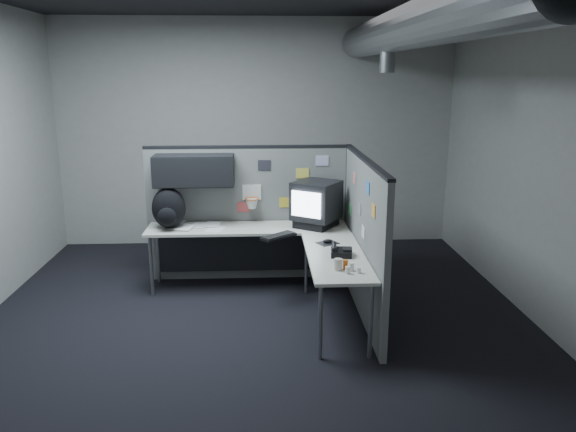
{
  "coord_description": "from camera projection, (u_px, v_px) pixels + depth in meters",
  "views": [
    {
      "loc": [
        0.06,
        -5.24,
        2.45
      ],
      "look_at": [
        0.33,
        0.35,
        1.02
      ],
      "focal_mm": 35.0,
      "sensor_mm": 36.0,
      "label": 1
    }
  ],
  "objects": [
    {
      "name": "desk",
      "position": [
        270.0,
        244.0,
        6.21
      ],
      "size": [
        2.31,
        2.11,
        0.73
      ],
      "color": "beige",
      "rests_on": "ground"
    },
    {
      "name": "partition_right",
      "position": [
        363.0,
        237.0,
        5.74
      ],
      "size": [
        0.07,
        2.23,
        1.63
      ],
      "color": "slate",
      "rests_on": "ground"
    },
    {
      "name": "monitor",
      "position": [
        316.0,
        203.0,
        6.41
      ],
      "size": [
        0.64,
        0.64,
        0.53
      ],
      "rotation": [
        0.0,
        0.0,
        0.2
      ],
      "color": "black",
      "rests_on": "desk"
    },
    {
      "name": "partition_back",
      "position": [
        235.0,
        200.0,
        6.61
      ],
      "size": [
        2.44,
        0.42,
        1.63
      ],
      "color": "slate",
      "rests_on": "ground"
    },
    {
      "name": "backpack",
      "position": [
        169.0,
        209.0,
        6.33
      ],
      "size": [
        0.45,
        0.44,
        0.47
      ],
      "rotation": [
        0.0,
        0.0,
        -0.33
      ],
      "color": "black",
      "rests_on": "desk"
    },
    {
      "name": "room",
      "position": [
        314.0,
        112.0,
        5.19
      ],
      "size": [
        5.62,
        5.62,
        3.22
      ],
      "color": "black",
      "rests_on": "ground"
    },
    {
      "name": "mouse",
      "position": [
        328.0,
        242.0,
        5.83
      ],
      "size": [
        0.26,
        0.24,
        0.04
      ],
      "rotation": [
        0.0,
        0.0,
        -0.28
      ],
      "color": "black",
      "rests_on": "desk"
    },
    {
      "name": "bottles",
      "position": [
        350.0,
        267.0,
        5.0
      ],
      "size": [
        0.16,
        0.17,
        0.09
      ],
      "rotation": [
        0.0,
        0.0,
        0.31
      ],
      "color": "silver",
      "rests_on": "desk"
    },
    {
      "name": "papers",
      "position": [
        194.0,
        226.0,
        6.47
      ],
      "size": [
        0.72,
        0.55,
        0.02
      ],
      "rotation": [
        0.0,
        0.0,
        -0.21
      ],
      "color": "white",
      "rests_on": "desk"
    },
    {
      "name": "cup",
      "position": [
        338.0,
        264.0,
        5.03
      ],
      "size": [
        0.09,
        0.09,
        0.11
      ],
      "primitive_type": "cylinder",
      "rotation": [
        0.0,
        0.0,
        0.26
      ],
      "color": "#BDB7A6",
      "rests_on": "desk"
    },
    {
      "name": "phone",
      "position": [
        341.0,
        252.0,
        5.43
      ],
      "size": [
        0.22,
        0.24,
        0.1
      ],
      "rotation": [
        0.0,
        0.0,
        -0.3
      ],
      "color": "black",
      "rests_on": "desk"
    },
    {
      "name": "keyboard",
      "position": [
        279.0,
        236.0,
        6.02
      ],
      "size": [
        0.41,
        0.39,
        0.04
      ],
      "rotation": [
        0.0,
        0.0,
        -0.06
      ],
      "color": "black",
      "rests_on": "desk"
    }
  ]
}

